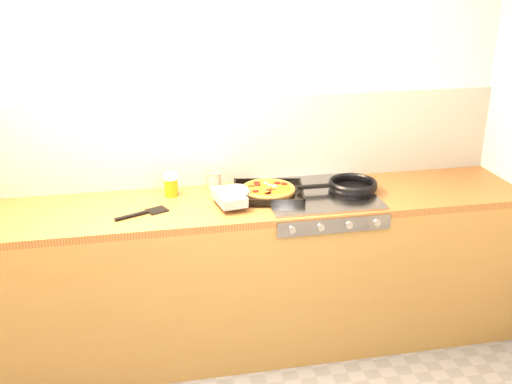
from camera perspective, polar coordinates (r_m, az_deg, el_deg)
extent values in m
plane|color=beige|center=(3.39, -2.73, 6.54)|extent=(3.20, 0.00, 3.20)
cube|color=white|center=(3.40, -2.67, 4.86)|extent=(3.20, 0.02, 0.50)
cube|color=brown|center=(3.42, -1.73, -8.15)|extent=(3.20, 0.60, 0.86)
cube|color=brown|center=(3.22, -1.81, -1.16)|extent=(3.20, 0.60, 0.04)
cube|color=gray|center=(3.07, 7.46, -3.13)|extent=(0.60, 0.03, 0.08)
cylinder|color=#A5A5AA|center=(3.00, 3.45, -3.61)|extent=(0.04, 0.02, 0.04)
cylinder|color=#A5A5AA|center=(3.04, 6.20, -3.37)|extent=(0.04, 0.02, 0.04)
cylinder|color=#A5A5AA|center=(3.08, 8.87, -3.12)|extent=(0.04, 0.02, 0.04)
cylinder|color=#A5A5AA|center=(3.13, 11.45, -2.87)|extent=(0.04, 0.02, 0.04)
cube|color=gray|center=(3.31, 5.88, -0.18)|extent=(0.60, 0.56, 0.02)
cube|color=black|center=(3.26, 1.16, -0.11)|extent=(0.43, 0.39, 0.01)
cube|color=black|center=(3.41, 1.07, 1.12)|extent=(0.37, 0.08, 0.02)
cube|color=black|center=(3.11, 1.26, -0.90)|extent=(0.37, 0.08, 0.02)
cube|color=black|center=(3.27, 4.38, 0.17)|extent=(0.07, 0.33, 0.02)
cube|color=black|center=(3.26, -2.07, 0.14)|extent=(0.07, 0.33, 0.02)
cylinder|color=olive|center=(3.26, 1.16, 0.14)|extent=(0.33, 0.33, 0.02)
torus|color=olive|center=(3.25, 1.16, 0.30)|extent=(0.35, 0.35, 0.02)
cylinder|color=#CE6519|center=(3.25, 1.16, 0.33)|extent=(0.29, 0.29, 0.01)
cylinder|color=maroon|center=(3.24, 1.62, 0.35)|extent=(0.04, 0.04, 0.00)
cylinder|color=maroon|center=(3.32, 0.07, 0.88)|extent=(0.04, 0.04, 0.00)
cylinder|color=maroon|center=(3.17, 1.11, -0.10)|extent=(0.04, 0.04, 0.00)
cylinder|color=maroon|center=(3.26, -0.45, 0.51)|extent=(0.04, 0.04, 0.00)
cylinder|color=maroon|center=(3.32, 2.05, 0.86)|extent=(0.04, 0.04, 0.00)
cylinder|color=maroon|center=(3.29, 1.36, 0.69)|extent=(0.04, 0.04, 0.00)
cylinder|color=maroon|center=(3.20, -0.05, 0.08)|extent=(0.04, 0.04, 0.00)
cylinder|color=maroon|center=(3.31, 2.71, 0.79)|extent=(0.04, 0.04, 0.00)
cylinder|color=maroon|center=(3.18, 1.15, -0.08)|extent=(0.04, 0.04, 0.00)
cylinder|color=maroon|center=(3.21, 1.18, 0.13)|extent=(0.04, 0.04, 0.00)
cylinder|color=maroon|center=(3.29, 0.12, 0.68)|extent=(0.04, 0.04, 0.00)
ellipsoid|color=orange|center=(3.24, -0.12, 0.35)|extent=(0.03, 0.02, 0.01)
ellipsoid|color=orange|center=(3.24, -0.50, 0.39)|extent=(0.03, 0.02, 0.01)
ellipsoid|color=orange|center=(3.29, 1.00, 0.73)|extent=(0.03, 0.02, 0.01)
ellipsoid|color=orange|center=(3.33, 0.91, 0.95)|extent=(0.03, 0.02, 0.01)
ellipsoid|color=orange|center=(3.19, 1.00, 0.01)|extent=(0.03, 0.02, 0.01)
ellipsoid|color=orange|center=(3.24, 1.74, 0.35)|extent=(0.03, 0.02, 0.01)
ellipsoid|color=orange|center=(3.25, 1.54, 0.45)|extent=(0.03, 0.02, 0.01)
ellipsoid|color=orange|center=(3.23, -0.06, 0.29)|extent=(0.03, 0.02, 0.01)
ellipsoid|color=orange|center=(3.31, 1.22, 0.86)|extent=(0.03, 0.02, 0.01)
ellipsoid|color=silver|center=(3.32, 0.96, 0.89)|extent=(0.03, 0.03, 0.01)
ellipsoid|color=silver|center=(3.29, 1.31, 0.67)|extent=(0.03, 0.03, 0.01)
ellipsoid|color=silver|center=(3.27, 1.76, 0.57)|extent=(0.03, 0.03, 0.01)
cube|color=black|center=(3.12, -2.57, -0.49)|extent=(0.17, 0.25, 0.05)
ellipsoid|color=black|center=(3.22, -1.85, 0.20)|extent=(0.15, 0.15, 0.05)
cylinder|color=black|center=(3.15, -1.26, -0.29)|extent=(0.09, 0.11, 0.05)
cylinder|color=black|center=(3.37, 9.18, 0.31)|extent=(0.25, 0.25, 0.01)
torus|color=black|center=(3.36, 9.20, 0.71)|extent=(0.27, 0.27, 0.03)
cube|color=black|center=(3.29, 5.64, 0.53)|extent=(0.20, 0.02, 0.02)
cylinder|color=#A0190C|center=(3.35, -3.93, 0.98)|extent=(0.08, 0.08, 0.09)
cylinder|color=#B2B2B7|center=(3.34, -3.95, 1.74)|extent=(0.08, 0.08, 0.01)
cylinder|color=#B2B2B7|center=(3.37, -3.91, 0.22)|extent=(0.08, 0.08, 0.01)
cylinder|color=orange|center=(3.30, -8.09, 0.45)|extent=(0.09, 0.09, 0.10)
cylinder|color=silver|center=(3.28, -8.15, 1.51)|extent=(0.10, 0.10, 0.03)
cylinder|color=#B07C4A|center=(3.37, -1.96, 0.42)|extent=(0.26, 0.02, 0.02)
ellipsoid|color=#B07C4A|center=(3.39, 0.39, 0.56)|extent=(0.06, 0.05, 0.02)
cube|color=black|center=(3.13, -9.41, -1.72)|extent=(0.13, 0.12, 0.01)
cylinder|color=black|center=(3.07, -11.76, -2.21)|extent=(0.17, 0.09, 0.02)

